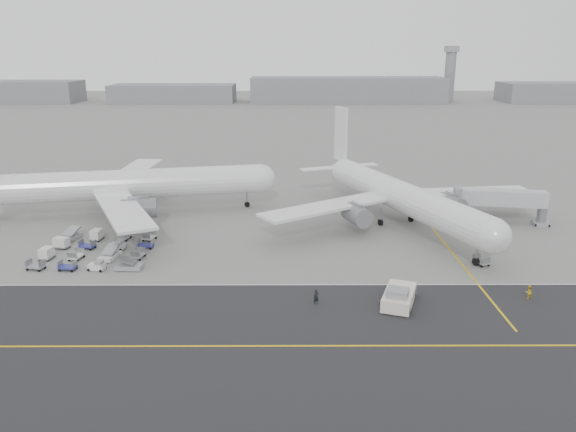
{
  "coord_description": "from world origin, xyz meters",
  "views": [
    {
      "loc": [
        4.73,
        -70.1,
        29.76
      ],
      "look_at": [
        5.03,
        12.0,
        5.2
      ],
      "focal_mm": 35.0,
      "sensor_mm": 36.0,
      "label": 1
    }
  ],
  "objects_px": {
    "airliner_b": "(398,195)",
    "pushback_tug": "(399,297)",
    "ground_crew_b": "(529,292)",
    "ground_crew_a": "(316,297)",
    "airliner_a": "(126,184)",
    "jet_bridge": "(502,200)",
    "control_tower": "(450,73)"
  },
  "relations": [
    {
      "from": "airliner_b",
      "to": "pushback_tug",
      "type": "bearing_deg",
      "value": -121.35
    },
    {
      "from": "airliner_b",
      "to": "ground_crew_b",
      "type": "bearing_deg",
      "value": -92.38
    },
    {
      "from": "ground_crew_a",
      "to": "airliner_b",
      "type": "bearing_deg",
      "value": 42.79
    },
    {
      "from": "airliner_b",
      "to": "airliner_a",
      "type": "bearing_deg",
      "value": 151.1
    },
    {
      "from": "airliner_b",
      "to": "jet_bridge",
      "type": "height_order",
      "value": "airliner_b"
    },
    {
      "from": "control_tower",
      "to": "ground_crew_b",
      "type": "xyz_separation_m",
      "value": [
        -65.3,
        -271.57,
        -15.35
      ]
    },
    {
      "from": "control_tower",
      "to": "ground_crew_a",
      "type": "distance_m",
      "value": 288.38
    },
    {
      "from": "ground_crew_a",
      "to": "ground_crew_b",
      "type": "height_order",
      "value": "ground_crew_a"
    },
    {
      "from": "jet_bridge",
      "to": "ground_crew_a",
      "type": "height_order",
      "value": "jet_bridge"
    },
    {
      "from": "airliner_a",
      "to": "jet_bridge",
      "type": "height_order",
      "value": "airliner_a"
    },
    {
      "from": "pushback_tug",
      "to": "ground_crew_b",
      "type": "relative_size",
      "value": 5.09
    },
    {
      "from": "control_tower",
      "to": "jet_bridge",
      "type": "distance_m",
      "value": 247.16
    },
    {
      "from": "airliner_b",
      "to": "jet_bridge",
      "type": "relative_size",
      "value": 3.04
    },
    {
      "from": "control_tower",
      "to": "pushback_tug",
      "type": "distance_m",
      "value": 285.55
    },
    {
      "from": "control_tower",
      "to": "ground_crew_b",
      "type": "distance_m",
      "value": 279.73
    },
    {
      "from": "airliner_a",
      "to": "airliner_b",
      "type": "bearing_deg",
      "value": -109.29
    },
    {
      "from": "control_tower",
      "to": "ground_crew_b",
      "type": "height_order",
      "value": "control_tower"
    },
    {
      "from": "airliner_a",
      "to": "ground_crew_a",
      "type": "xyz_separation_m",
      "value": [
        33.23,
        -39.21,
        -4.65
      ]
    },
    {
      "from": "pushback_tug",
      "to": "ground_crew_a",
      "type": "height_order",
      "value": "pushback_tug"
    },
    {
      "from": "airliner_b",
      "to": "ground_crew_a",
      "type": "bearing_deg",
      "value": -137.17
    },
    {
      "from": "pushback_tug",
      "to": "ground_crew_b",
      "type": "distance_m",
      "value": 16.46
    },
    {
      "from": "pushback_tug",
      "to": "jet_bridge",
      "type": "height_order",
      "value": "jet_bridge"
    },
    {
      "from": "airliner_a",
      "to": "airliner_b",
      "type": "height_order",
      "value": "airliner_a"
    },
    {
      "from": "pushback_tug",
      "to": "jet_bridge",
      "type": "bearing_deg",
      "value": 73.07
    },
    {
      "from": "ground_crew_a",
      "to": "ground_crew_b",
      "type": "bearing_deg",
      "value": -17.9
    },
    {
      "from": "jet_bridge",
      "to": "ground_crew_a",
      "type": "distance_m",
      "value": 47.6
    },
    {
      "from": "jet_bridge",
      "to": "ground_crew_a",
      "type": "xyz_separation_m",
      "value": [
        -34.25,
        -32.89,
        -3.38
      ]
    },
    {
      "from": "pushback_tug",
      "to": "jet_bridge",
      "type": "distance_m",
      "value": 41.17
    },
    {
      "from": "jet_bridge",
      "to": "airliner_b",
      "type": "bearing_deg",
      "value": -167.81
    },
    {
      "from": "control_tower",
      "to": "airliner_a",
      "type": "distance_m",
      "value": 265.27
    },
    {
      "from": "ground_crew_a",
      "to": "control_tower",
      "type": "bearing_deg",
      "value": 50.41
    },
    {
      "from": "control_tower",
      "to": "airliner_a",
      "type": "relative_size",
      "value": 0.56
    }
  ]
}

